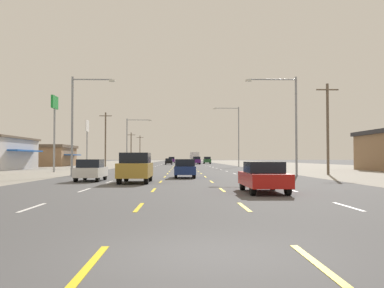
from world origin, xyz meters
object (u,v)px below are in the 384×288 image
(hatchback_far_left_mid, at_px, (91,170))
(streetlight_right_row_0, at_px, (290,117))
(pole_sign_left_row_2, at_px, (87,131))
(hatchback_center_turn_midfar, at_px, (185,168))
(suv_far_right_farthest, at_px, (207,160))
(streetlight_right_row_1, at_px, (236,132))
(sedan_inner_right_nearest, at_px, (263,177))
(suv_inner_left_distant_b, at_px, (172,160))
(box_truck_inner_right_distant_a, at_px, (194,157))
(suv_inner_right_farther, at_px, (197,160))
(suv_inner_left_near, at_px, (136,167))
(hatchback_inner_left_far, at_px, (169,161))
(streetlight_left_row_0, at_px, (77,118))
(pole_sign_left_row_1, at_px, (55,115))
(streetlight_left_row_1, at_px, (130,138))

(hatchback_far_left_mid, height_order, streetlight_right_row_0, streetlight_right_row_0)
(pole_sign_left_row_2, bearing_deg, hatchback_center_turn_midfar, -67.89)
(suv_far_right_farthest, bearing_deg, streetlight_right_row_1, -86.28)
(sedan_inner_right_nearest, bearing_deg, pole_sign_left_row_2, 109.97)
(suv_inner_left_distant_b, distance_m, pole_sign_left_row_2, 58.69)
(box_truck_inner_right_distant_a, bearing_deg, pole_sign_left_row_2, -117.46)
(hatchback_center_turn_midfar, relative_size, streetlight_right_row_1, 0.36)
(sedan_inner_right_nearest, distance_m, streetlight_right_row_0, 19.76)
(suv_inner_right_farther, bearing_deg, sedan_inner_right_nearest, -90.04)
(streetlight_right_row_1, bearing_deg, suv_inner_left_near, -105.04)
(hatchback_far_left_mid, bearing_deg, suv_inner_left_distant_b, 88.15)
(pole_sign_left_row_2, distance_m, streetlight_right_row_1, 27.50)
(hatchback_inner_left_far, distance_m, suv_inner_left_distant_b, 32.78)
(hatchback_far_left_mid, distance_m, box_truck_inner_right_distant_a, 89.70)
(suv_inner_right_farther, bearing_deg, suv_inner_left_distant_b, 104.31)
(suv_inner_right_farther, distance_m, streetlight_left_row_0, 71.07)
(pole_sign_left_row_1, height_order, streetlight_right_row_1, streetlight_right_row_1)
(hatchback_center_turn_midfar, relative_size, pole_sign_left_row_2, 0.45)
(hatchback_far_left_mid, relative_size, suv_inner_right_farther, 0.80)
(suv_far_right_farthest, distance_m, pole_sign_left_row_1, 73.07)
(sedan_inner_right_nearest, xyz_separation_m, suv_inner_right_farther, (0.06, 87.92, 0.27))
(pole_sign_left_row_2, xyz_separation_m, streetlight_left_row_1, (8.12, -1.91, -1.42))
(pole_sign_left_row_2, xyz_separation_m, streetlight_right_row_1, (27.43, -1.91, -0.26))
(hatchback_center_turn_midfar, height_order, streetlight_right_row_0, streetlight_right_row_0)
(suv_inner_right_farther, height_order, box_truck_inner_right_distant_a, box_truck_inner_right_distant_a)
(suv_inner_right_farther, distance_m, box_truck_inner_right_distant_a, 11.52)
(streetlight_right_row_0, bearing_deg, box_truck_inner_right_distant_a, 94.34)
(hatchback_inner_left_far, distance_m, pole_sign_left_row_1, 54.99)
(box_truck_inner_right_distant_a, relative_size, streetlight_left_row_0, 0.80)
(hatchback_center_turn_midfar, bearing_deg, suv_inner_left_near, -115.98)
(suv_far_right_farthest, relative_size, suv_inner_left_distant_b, 1.00)
(streetlight_right_row_0, bearing_deg, streetlight_left_row_1, 116.57)
(suv_inner_left_distant_b, relative_size, streetlight_right_row_0, 0.54)
(hatchback_inner_left_far, relative_size, suv_inner_right_farther, 0.80)
(hatchback_far_left_mid, relative_size, box_truck_inner_right_distant_a, 0.54)
(suv_inner_right_farther, distance_m, streetlight_left_row_1, 34.16)
(hatchback_far_left_mid, xyz_separation_m, pole_sign_left_row_2, (-11.00, 48.32, 5.83))
(streetlight_left_row_0, bearing_deg, suv_far_right_farthest, 78.24)
(pole_sign_left_row_2, bearing_deg, suv_inner_right_farther, 53.91)
(hatchback_far_left_mid, xyz_separation_m, streetlight_right_row_0, (16.36, 7.95, 4.57))
(sedan_inner_right_nearest, bearing_deg, streetlight_left_row_0, 126.08)
(suv_inner_left_distant_b, distance_m, streetlight_left_row_1, 59.02)
(sedan_inner_right_nearest, xyz_separation_m, suv_inner_left_near, (-6.91, 8.18, 0.27))
(suv_inner_left_near, xyz_separation_m, suv_inner_left_distant_b, (0.00, 107.05, 0.00))
(hatchback_far_left_mid, distance_m, pole_sign_left_row_2, 49.89)
(hatchback_far_left_mid, relative_size, pole_sign_left_row_2, 0.45)
(hatchback_far_left_mid, bearing_deg, sedan_inner_right_nearest, -44.98)
(box_truck_inner_right_distant_a, bearing_deg, suv_far_right_farthest, -14.45)
(hatchback_center_turn_midfar, relative_size, pole_sign_left_row_1, 0.44)
(sedan_inner_right_nearest, bearing_deg, streetlight_left_row_1, 103.08)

